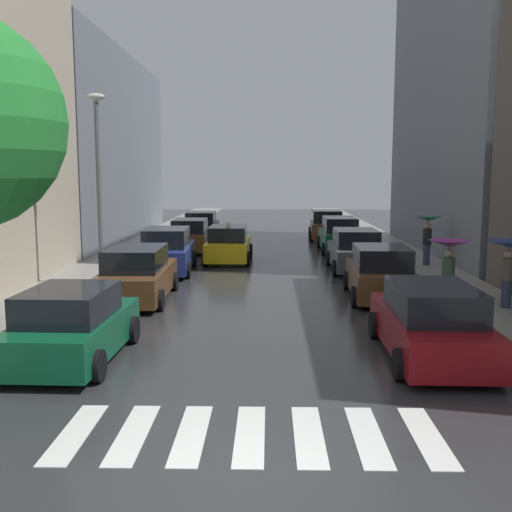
# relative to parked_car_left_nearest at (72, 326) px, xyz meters

# --- Properties ---
(ground_plane) EXTENTS (28.00, 72.00, 0.04)m
(ground_plane) POSITION_rel_parked_car_left_nearest_xyz_m (3.91, 18.93, -0.77)
(ground_plane) COLOR #2C2C2E
(sidewalk_left) EXTENTS (3.00, 72.00, 0.15)m
(sidewalk_left) POSITION_rel_parked_car_left_nearest_xyz_m (-2.59, 18.93, -0.68)
(sidewalk_left) COLOR gray
(sidewalk_left) RESTS_ON ground
(sidewalk_right) EXTENTS (3.00, 72.00, 0.15)m
(sidewalk_right) POSITION_rel_parked_car_left_nearest_xyz_m (10.41, 18.93, -0.68)
(sidewalk_right) COLOR gray
(sidewalk_right) RESTS_ON ground
(crosswalk_stripes) EXTENTS (5.85, 2.20, 0.01)m
(crosswalk_stripes) POSITION_rel_parked_car_left_nearest_xyz_m (3.91, -3.61, -0.74)
(crosswalk_stripes) COLOR silver
(crosswalk_stripes) RESTS_ON ground
(building_left_mid) EXTENTS (6.00, 20.19, 10.96)m
(building_left_mid) POSITION_rel_parked_car_left_nearest_xyz_m (-7.09, 23.97, 4.73)
(building_left_mid) COLOR slate
(building_left_mid) RESTS_ON ground
(building_right_mid) EXTENTS (6.00, 16.44, 24.26)m
(building_right_mid) POSITION_rel_parked_car_left_nearest_xyz_m (14.91, 17.81, 11.38)
(building_right_mid) COLOR slate
(building_right_mid) RESTS_ON ground
(parked_car_left_nearest) EXTENTS (2.17, 4.15, 1.60)m
(parked_car_left_nearest) POSITION_rel_parked_car_left_nearest_xyz_m (0.00, 0.00, 0.00)
(parked_car_left_nearest) COLOR #0C4C2D
(parked_car_left_nearest) RESTS_ON ground
(parked_car_left_second) EXTENTS (2.15, 4.72, 1.71)m
(parked_car_left_second) POSITION_rel_parked_car_left_nearest_xyz_m (0.04, 6.21, 0.05)
(parked_car_left_second) COLOR brown
(parked_car_left_second) RESTS_ON ground
(parked_car_left_third) EXTENTS (2.25, 4.71, 1.81)m
(parked_car_left_third) POSITION_rel_parked_car_left_nearest_xyz_m (0.07, 11.61, 0.09)
(parked_car_left_third) COLOR navy
(parked_car_left_third) RESTS_ON ground
(parked_car_left_fourth) EXTENTS (2.09, 4.36, 1.67)m
(parked_car_left_fourth) POSITION_rel_parked_car_left_nearest_xyz_m (0.14, 18.28, 0.03)
(parked_car_left_fourth) COLOR brown
(parked_car_left_fourth) RESTS_ON ground
(parked_car_left_fifth) EXTENTS (2.14, 4.35, 1.68)m
(parked_car_left_fifth) POSITION_rel_parked_car_left_nearest_xyz_m (0.05, 24.02, 0.04)
(parked_car_left_fifth) COLOR black
(parked_car_left_fifth) RESTS_ON ground
(parked_car_right_nearest) EXTENTS (2.12, 4.63, 1.63)m
(parked_car_right_nearest) POSITION_rel_parked_car_left_nearest_xyz_m (7.68, 0.36, 0.02)
(parked_car_right_nearest) COLOR maroon
(parked_car_right_nearest) RESTS_ON ground
(parked_car_right_second) EXTENTS (2.21, 4.24, 1.70)m
(parked_car_right_second) POSITION_rel_parked_car_left_nearest_xyz_m (7.75, 6.60, 0.04)
(parked_car_right_second) COLOR brown
(parked_car_right_second) RESTS_ON ground
(parked_car_right_third) EXTENTS (2.12, 4.24, 1.72)m
(parked_car_right_third) POSITION_rel_parked_car_left_nearest_xyz_m (7.73, 12.20, 0.05)
(parked_car_right_third) COLOR #474C51
(parked_car_right_third) RESTS_ON ground
(parked_car_right_fourth) EXTENTS (2.01, 4.76, 1.79)m
(parked_car_right_fourth) POSITION_rel_parked_car_left_nearest_xyz_m (7.77, 18.25, 0.08)
(parked_car_right_fourth) COLOR #0C4C2D
(parked_car_right_fourth) RESTS_ON ground
(parked_car_right_fifth) EXTENTS (2.27, 4.23, 1.78)m
(parked_car_right_fifth) POSITION_rel_parked_car_left_nearest_xyz_m (7.69, 24.15, 0.07)
(parked_car_right_fifth) COLOR brown
(parked_car_right_fifth) RESTS_ON ground
(taxi_midroad) EXTENTS (2.10, 4.34, 1.81)m
(taxi_midroad) POSITION_rel_parked_car_left_nearest_xyz_m (2.33, 14.78, 0.01)
(taxi_midroad) COLOR yellow
(taxi_midroad) RESTS_ON ground
(pedestrian_near_tree) EXTENTS (1.18, 1.18, 1.93)m
(pedestrian_near_tree) POSITION_rel_parked_car_left_nearest_xyz_m (11.02, 4.73, 0.88)
(pedestrian_near_tree) COLOR navy
(pedestrian_near_tree) RESTS_ON sidewalk_right
(pedestrian_by_kerb) EXTENTS (1.19, 1.19, 1.91)m
(pedestrian_by_kerb) POSITION_rel_parked_car_left_nearest_xyz_m (9.42, 5.04, 0.87)
(pedestrian_by_kerb) COLOR gray
(pedestrian_by_kerb) RESTS_ON sidewalk_right
(pedestrian_far_side) EXTENTS (1.09, 1.09, 2.05)m
(pedestrian_far_side) POSITION_rel_parked_car_left_nearest_xyz_m (10.84, 12.91, 0.93)
(pedestrian_far_side) COLOR navy
(pedestrian_far_side) RESTS_ON sidewalk_right
(lamp_post_left) EXTENTS (0.60, 0.28, 6.50)m
(lamp_post_left) POSITION_rel_parked_car_left_nearest_xyz_m (-1.64, 8.18, 3.17)
(lamp_post_left) COLOR #595B60
(lamp_post_left) RESTS_ON sidewalk_left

